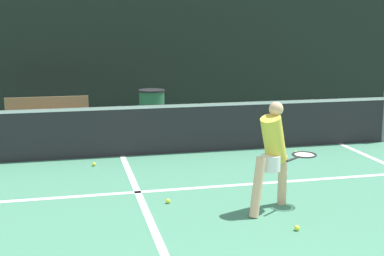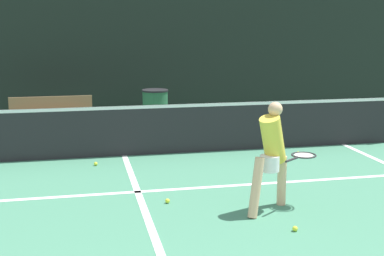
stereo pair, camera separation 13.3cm
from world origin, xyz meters
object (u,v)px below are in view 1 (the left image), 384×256
Objects in this scene: parked_car at (239,81)px; courtside_bench at (48,115)px; trash_bin at (152,111)px; player_practicing at (273,152)px.

courtside_bench is at bearing -141.70° from parked_car.
parked_car reaches higher than trash_bin.
parked_car is at bearing 38.08° from courtside_bench.
courtside_bench is 7.62m from parked_car.
trash_bin is at bearing 61.27° from player_practicing.
player_practicing reaches higher than courtside_bench.
player_practicing is at bearing -105.70° from parked_car.
parked_car is (5.98, 4.72, 0.10)m from courtside_bench.
parked_car is (3.66, 4.81, 0.09)m from trash_bin.
player_practicing is 0.81× the size of courtside_bench.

